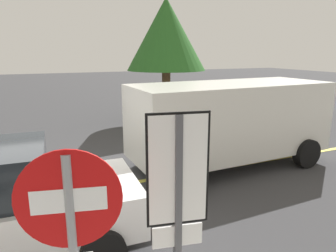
# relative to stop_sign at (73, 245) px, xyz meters

# --- Properties ---
(ground_plane) EXTENTS (80.00, 80.00, 0.00)m
(ground_plane) POSITION_rel_stop_sign_xyz_m (0.23, 4.38, -1.60)
(ground_plane) COLOR #38383A
(lane_marking_centre) EXTENTS (28.00, 0.16, 0.01)m
(lane_marking_centre) POSITION_rel_stop_sign_xyz_m (3.23, 4.38, -1.59)
(lane_marking_centre) COLOR #E0D14C
(stop_sign) EXTENTS (0.75, 0.19, 2.34)m
(stop_sign) POSITION_rel_stop_sign_xyz_m (0.00, 0.00, 0.00)
(stop_sign) COLOR gray
(stop_sign) RESTS_ON ground_plane
(speed_limit_sign) EXTENTS (0.53, 0.11, 2.52)m
(speed_limit_sign) POSITION_rel_stop_sign_xyz_m (0.88, 0.06, 0.17)
(speed_limit_sign) COLOR #4C4C51
(speed_limit_sign) RESTS_ON ground_plane
(white_van) EXTENTS (5.28, 2.44, 2.20)m
(white_van) POSITION_rel_stop_sign_xyz_m (4.48, 4.51, -0.33)
(white_van) COLOR silver
(white_van) RESTS_ON ground_plane
(tree_left_verge) EXTENTS (3.21, 3.21, 5.08)m
(tree_left_verge) POSITION_rel_stop_sign_xyz_m (4.88, 9.85, 2.03)
(tree_left_verge) COLOR #513823
(tree_left_verge) RESTS_ON ground_plane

